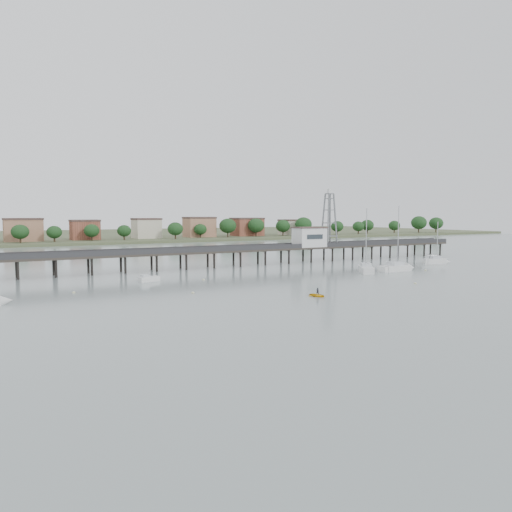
{
  "coord_description": "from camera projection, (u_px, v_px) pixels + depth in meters",
  "views": [
    {
      "loc": [
        -51.61,
        -48.33,
        12.79
      ],
      "look_at": [
        -1.22,
        42.0,
        4.0
      ],
      "focal_mm": 35.0,
      "sensor_mm": 36.0,
      "label": 1
    }
  ],
  "objects": [
    {
      "name": "mooring_buoys",
      "position": [
        292.0,
        280.0,
        95.7
      ],
      "size": [
        75.17,
        24.13,
        0.39
      ],
      "color": "beige",
      "rests_on": "ground"
    },
    {
      "name": "pier",
      "position": [
        224.0,
        251.0,
        120.08
      ],
      "size": [
        150.0,
        5.0,
        5.5
      ],
      "color": "#2D2823",
      "rests_on": "ground"
    },
    {
      "name": "sailboat_c",
      "position": [
        365.0,
        269.0,
        110.51
      ],
      "size": [
        7.19,
        9.0,
        14.86
      ],
      "rotation": [
        0.0,
        0.0,
        0.99
      ],
      "color": "white",
      "rests_on": "ground"
    },
    {
      "name": "sailboat_e",
      "position": [
        439.0,
        261.0,
        127.6
      ],
      "size": [
        7.01,
        4.04,
        11.28
      ],
      "rotation": [
        0.0,
        0.0,
        -0.33
      ],
      "color": "white",
      "rests_on": "ground"
    },
    {
      "name": "ground_plane",
      "position": [
        413.0,
        307.0,
        68.19
      ],
      "size": [
        500.0,
        500.0,
        0.0
      ],
      "primitive_type": "plane",
      "color": "gray",
      "rests_on": "ground"
    },
    {
      "name": "pier_building",
      "position": [
        309.0,
        237.0,
        131.97
      ],
      "size": [
        8.4,
        5.4,
        5.3
      ],
      "color": "silver",
      "rests_on": "ground"
    },
    {
      "name": "far_shore",
      "position": [
        85.0,
        235.0,
        276.76
      ],
      "size": [
        500.0,
        170.0,
        10.4
      ],
      "color": "#475133",
      "rests_on": "ground"
    },
    {
      "name": "sailboat_d",
      "position": [
        401.0,
        268.0,
        112.15
      ],
      "size": [
        9.49,
        3.02,
        15.43
      ],
      "rotation": [
        0.0,
        0.0,
        0.03
      ],
      "color": "white",
      "rests_on": "ground"
    },
    {
      "name": "white_tender",
      "position": [
        148.0,
        279.0,
        94.32
      ],
      "size": [
        4.13,
        2.33,
        1.51
      ],
      "rotation": [
        0.0,
        0.0,
        0.19
      ],
      "color": "white",
      "rests_on": "ground"
    },
    {
      "name": "yellow_dinghy",
      "position": [
        318.0,
        296.0,
        77.23
      ],
      "size": [
        2.16,
        1.0,
        2.91
      ],
      "primitive_type": "imported",
      "rotation": [
        0.0,
        0.0,
        0.2
      ],
      "color": "yellow",
      "rests_on": "ground"
    },
    {
      "name": "lattice_tower",
      "position": [
        329.0,
        220.0,
        134.75
      ],
      "size": [
        3.2,
        3.2,
        15.5
      ],
      "color": "slate",
      "rests_on": "ground"
    },
    {
      "name": "dinghy_occupant",
      "position": [
        318.0,
        296.0,
        77.23
      ],
      "size": [
        0.79,
        1.2,
        0.27
      ],
      "primitive_type": "imported",
      "rotation": [
        0.0,
        0.0,
        2.77
      ],
      "color": "black",
      "rests_on": "ground"
    }
  ]
}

